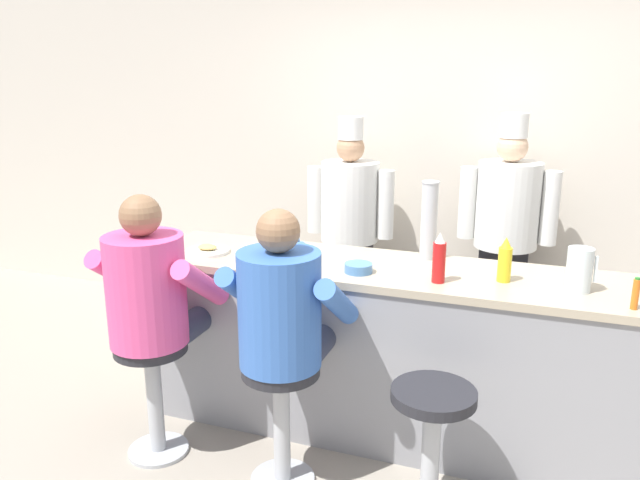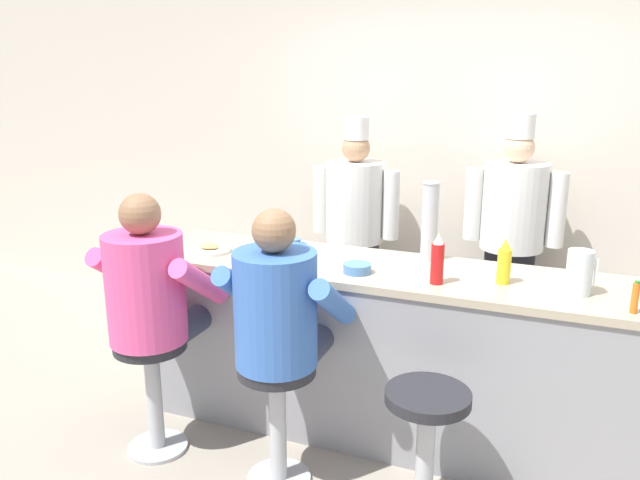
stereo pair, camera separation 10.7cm
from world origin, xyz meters
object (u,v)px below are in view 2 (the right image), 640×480
object	(u,v)px
breakfast_plate	(209,249)
cook_in_whites_far	(512,227)
ketchup_bottle_red	(437,260)
coffee_mug_blue	(294,246)
diner_seated_blue	(279,318)
water_pitcher_clear	(579,272)
empty_stool_round	(426,434)
cereal_bowl	(357,268)
hot_sauce_bottle_orange	(635,298)
mustard_bottle_yellow	(504,263)
diner_seated_pink	(151,296)
cook_in_whites_near	(355,221)
cup_stack_steel	(430,221)

from	to	relation	value
breakfast_plate	cook_in_whites_far	world-z (taller)	cook_in_whites_far
ketchup_bottle_red	coffee_mug_blue	world-z (taller)	ketchup_bottle_red
breakfast_plate	diner_seated_blue	world-z (taller)	diner_seated_blue
water_pitcher_clear	breakfast_plate	size ratio (longest dim) A/B	0.84
empty_stool_round	cook_in_whites_far	world-z (taller)	cook_in_whites_far
breakfast_plate	cereal_bowl	xyz separation A→B (m)	(0.90, -0.05, 0.01)
empty_stool_round	hot_sauce_bottle_orange	bearing A→B (deg)	27.55
mustard_bottle_yellow	hot_sauce_bottle_orange	distance (m)	0.59
water_pitcher_clear	diner_seated_pink	distance (m)	2.07
diner_seated_pink	diner_seated_blue	size ratio (longest dim) A/B	1.01
empty_stool_round	cook_in_whites_near	size ratio (longest dim) A/B	0.38
breakfast_plate	diner_seated_blue	size ratio (longest dim) A/B	0.18
mustard_bottle_yellow	breakfast_plate	bearing A→B (deg)	-177.97
hot_sauce_bottle_orange	breakfast_plate	world-z (taller)	hot_sauce_bottle_orange
ketchup_bottle_red	coffee_mug_blue	bearing A→B (deg)	166.69
cook_in_whites_near	cook_in_whites_far	distance (m)	1.09
cereal_bowl	cup_stack_steel	xyz separation A→B (m)	(0.29, 0.36, 0.19)
ketchup_bottle_red	breakfast_plate	xyz separation A→B (m)	(-1.31, 0.07, -0.10)
diner_seated_blue	cook_in_whites_far	size ratio (longest dim) A/B	0.81
diner_seated_pink	empty_stool_round	distance (m)	1.49
mustard_bottle_yellow	breakfast_plate	xyz separation A→B (m)	(-1.61, -0.06, -0.09)
cereal_bowl	empty_stool_round	xyz separation A→B (m)	(0.49, -0.49, -0.55)
ketchup_bottle_red	cook_in_whites_far	distance (m)	1.45
coffee_mug_blue	diner_seated_pink	world-z (taller)	diner_seated_pink
ketchup_bottle_red	diner_seated_blue	distance (m)	0.81
cook_in_whites_far	coffee_mug_blue	bearing A→B (deg)	-131.13
cereal_bowl	cook_in_whites_near	world-z (taller)	cook_in_whites_near
ketchup_bottle_red	cup_stack_steel	world-z (taller)	cup_stack_steel
hot_sauce_bottle_orange	cereal_bowl	bearing A→B (deg)	176.30
ketchup_bottle_red	mustard_bottle_yellow	bearing A→B (deg)	22.27
ketchup_bottle_red	water_pitcher_clear	distance (m)	0.64
empty_stool_round	cook_in_whites_near	xyz separation A→B (m)	(-0.93, 1.75, 0.48)
cook_in_whites_near	ketchup_bottle_red	bearing A→B (deg)	-56.41
breakfast_plate	cup_stack_steel	world-z (taller)	cup_stack_steel
water_pitcher_clear	diner_seated_blue	world-z (taller)	diner_seated_blue
empty_stool_round	cook_in_whites_far	bearing A→B (deg)	85.55
breakfast_plate	cereal_bowl	world-z (taller)	same
ketchup_bottle_red	cook_in_whites_far	world-z (taller)	cook_in_whites_far
cup_stack_steel	empty_stool_round	world-z (taller)	cup_stack_steel
cereal_bowl	diner_seated_blue	world-z (taller)	diner_seated_blue
mustard_bottle_yellow	cup_stack_steel	world-z (taller)	cup_stack_steel
cook_in_whites_near	cook_in_whites_far	world-z (taller)	cook_in_whites_far
diner_seated_pink	diner_seated_blue	world-z (taller)	diner_seated_pink
hot_sauce_bottle_orange	water_pitcher_clear	bearing A→B (deg)	143.52
cup_stack_steel	empty_stool_round	bearing A→B (deg)	-76.61
coffee_mug_blue	cook_in_whites_near	size ratio (longest dim) A/B	0.08
cook_in_whites_far	diner_seated_pink	bearing A→B (deg)	-130.27
water_pitcher_clear	cup_stack_steel	bearing A→B (deg)	159.74
coffee_mug_blue	empty_stool_round	bearing A→B (deg)	-36.08
ketchup_bottle_red	cook_in_whites_far	xyz separation A→B (m)	(0.23, 1.42, -0.15)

